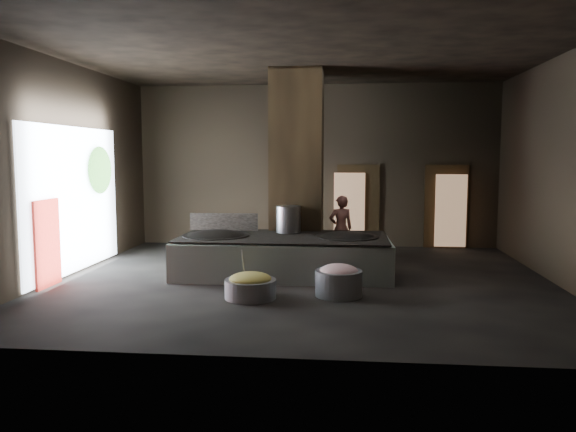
# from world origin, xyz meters

# --- Properties ---
(floor) EXTENTS (10.00, 9.00, 0.10)m
(floor) POSITION_xyz_m (0.00, 0.00, -0.05)
(floor) COLOR black
(floor) RESTS_ON ground
(ceiling) EXTENTS (10.00, 9.00, 0.10)m
(ceiling) POSITION_xyz_m (0.00, 0.00, 4.55)
(ceiling) COLOR black
(ceiling) RESTS_ON back_wall
(back_wall) EXTENTS (10.00, 0.10, 4.50)m
(back_wall) POSITION_xyz_m (0.00, 4.55, 2.25)
(back_wall) COLOR black
(back_wall) RESTS_ON ground
(front_wall) EXTENTS (10.00, 0.10, 4.50)m
(front_wall) POSITION_xyz_m (0.00, -4.55, 2.25)
(front_wall) COLOR black
(front_wall) RESTS_ON ground
(left_wall) EXTENTS (0.10, 9.00, 4.50)m
(left_wall) POSITION_xyz_m (-5.05, 0.00, 2.25)
(left_wall) COLOR black
(left_wall) RESTS_ON ground
(right_wall) EXTENTS (0.10, 9.00, 4.50)m
(right_wall) POSITION_xyz_m (5.05, 0.00, 2.25)
(right_wall) COLOR black
(right_wall) RESTS_ON ground
(pillar) EXTENTS (1.20, 1.20, 4.50)m
(pillar) POSITION_xyz_m (-0.30, 1.90, 2.25)
(pillar) COLOR black
(pillar) RESTS_ON ground
(hearth_platform) EXTENTS (4.54, 2.26, 0.78)m
(hearth_platform) POSITION_xyz_m (-0.47, 0.49, 0.39)
(hearth_platform) COLOR silver
(hearth_platform) RESTS_ON ground
(platform_cap) EXTENTS (4.39, 2.11, 0.03)m
(platform_cap) POSITION_xyz_m (-0.47, 0.49, 0.82)
(platform_cap) COLOR black
(platform_cap) RESTS_ON hearth_platform
(wok_left) EXTENTS (1.41, 1.41, 0.39)m
(wok_left) POSITION_xyz_m (-1.92, 0.44, 0.75)
(wok_left) COLOR black
(wok_left) RESTS_ON hearth_platform
(wok_left_rim) EXTENTS (1.44, 1.44, 0.05)m
(wok_left_rim) POSITION_xyz_m (-1.92, 0.44, 0.82)
(wok_left_rim) COLOR black
(wok_left_rim) RESTS_ON hearth_platform
(wok_right) EXTENTS (1.32, 1.32, 0.37)m
(wok_right) POSITION_xyz_m (0.88, 0.54, 0.75)
(wok_right) COLOR black
(wok_right) RESTS_ON hearth_platform
(wok_right_rim) EXTENTS (1.35, 1.35, 0.05)m
(wok_right_rim) POSITION_xyz_m (0.88, 0.54, 0.82)
(wok_right_rim) COLOR black
(wok_right_rim) RESTS_ON hearth_platform
(stock_pot) EXTENTS (0.55, 0.55, 0.59)m
(stock_pot) POSITION_xyz_m (-0.42, 1.04, 1.13)
(stock_pot) COLOR #919398
(stock_pot) RESTS_ON hearth_platform
(splash_guard) EXTENTS (1.56, 0.10, 0.39)m
(splash_guard) POSITION_xyz_m (-1.92, 1.24, 1.03)
(splash_guard) COLOR black
(splash_guard) RESTS_ON hearth_platform
(cook) EXTENTS (0.66, 0.52, 1.58)m
(cook) POSITION_xyz_m (0.74, 2.19, 0.79)
(cook) COLOR #99584E
(cook) RESTS_ON ground
(veg_basin) EXTENTS (1.21, 1.21, 0.34)m
(veg_basin) POSITION_xyz_m (-0.84, -1.58, 0.17)
(veg_basin) COLOR gray
(veg_basin) RESTS_ON ground
(veg_fill) EXTENTS (0.75, 0.75, 0.23)m
(veg_fill) POSITION_xyz_m (-0.84, -1.58, 0.35)
(veg_fill) COLOR #809C4B
(veg_fill) RESTS_ON veg_basin
(ladle) EXTENTS (0.03, 0.36, 0.65)m
(ladle) POSITION_xyz_m (-0.99, -1.43, 0.55)
(ladle) COLOR #919398
(ladle) RESTS_ON veg_basin
(meat_basin) EXTENTS (0.85, 0.85, 0.47)m
(meat_basin) POSITION_xyz_m (0.73, -1.25, 0.23)
(meat_basin) COLOR gray
(meat_basin) RESTS_ON ground
(meat_fill) EXTENTS (0.71, 0.71, 0.27)m
(meat_fill) POSITION_xyz_m (0.73, -1.25, 0.45)
(meat_fill) COLOR #CC7A84
(meat_fill) RESTS_ON meat_basin
(doorway_near) EXTENTS (1.18, 0.08, 2.38)m
(doorway_near) POSITION_xyz_m (1.20, 4.45, 1.10)
(doorway_near) COLOR black
(doorway_near) RESTS_ON ground
(doorway_near_glow) EXTENTS (0.86, 0.04, 2.03)m
(doorway_near_glow) POSITION_xyz_m (0.95, 4.37, 1.05)
(doorway_near_glow) COLOR #8C6647
(doorway_near_glow) RESTS_ON ground
(doorway_far) EXTENTS (1.18, 0.08, 2.38)m
(doorway_far) POSITION_xyz_m (3.60, 4.45, 1.10)
(doorway_far) COLOR black
(doorway_far) RESTS_ON ground
(doorway_far_glow) EXTENTS (0.83, 0.04, 1.97)m
(doorway_far_glow) POSITION_xyz_m (3.69, 4.21, 1.05)
(doorway_far_glow) COLOR #8C6647
(doorway_far_glow) RESTS_ON ground
(left_opening) EXTENTS (0.04, 4.20, 3.10)m
(left_opening) POSITION_xyz_m (-4.95, 0.20, 1.60)
(left_opening) COLOR white
(left_opening) RESTS_ON ground
(pavilion_sliver) EXTENTS (0.05, 0.90, 1.70)m
(pavilion_sliver) POSITION_xyz_m (-4.88, -1.10, 0.85)
(pavilion_sliver) COLOR maroon
(pavilion_sliver) RESTS_ON ground
(tree_silhouette) EXTENTS (0.28, 1.10, 1.10)m
(tree_silhouette) POSITION_xyz_m (-4.85, 1.30, 2.20)
(tree_silhouette) COLOR #194714
(tree_silhouette) RESTS_ON left_opening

